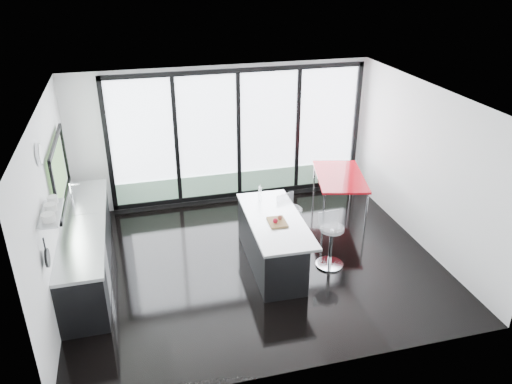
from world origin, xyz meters
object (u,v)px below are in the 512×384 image
object	(u,v)px
island	(271,241)
red_table	(338,195)
bar_stool_far	(290,227)
bar_stool_near	(331,246)

from	to	relation	value
island	red_table	world-z (taller)	island
bar_stool_far	red_table	size ratio (longest dim) A/B	0.48
bar_stool_far	red_table	distance (m)	1.59
island	red_table	bearing A→B (deg)	37.44
island	bar_stool_near	world-z (taller)	island
bar_stool_near	red_table	size ratio (longest dim) A/B	0.47
bar_stool_near	red_table	xyz separation A→B (m)	(0.85, 1.67, 0.05)
island	bar_stool_far	size ratio (longest dim) A/B	2.84
island	bar_stool_near	distance (m)	0.99
bar_stool_near	red_table	bearing A→B (deg)	60.40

